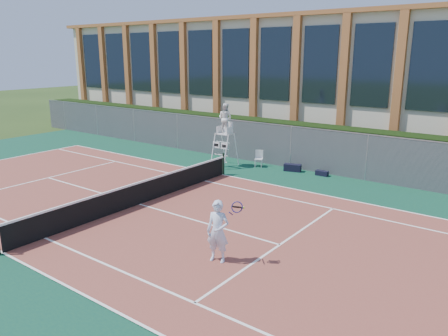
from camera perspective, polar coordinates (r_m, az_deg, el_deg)
The scene contains 12 objects.
ground at distance 17.77m, azimuth -10.99°, elevation -4.75°, with size 120.00×120.00×0.00m, color #233814.
apron at distance 18.41m, azimuth -8.70°, elevation -3.93°, with size 36.00×20.00×0.01m, color #0D3C2E.
tennis_court at distance 17.77m, azimuth -11.00°, elevation -4.69°, with size 23.77×10.97×0.02m, color brown.
tennis_net at distance 17.60m, azimuth -11.08°, elevation -3.10°, with size 0.10×11.30×1.10m.
fence at distance 24.04m, azimuth 4.50°, elevation 3.30°, with size 40.00×0.06×2.20m, color #595E60, non-canonical shape.
hedge at distance 25.05m, azimuth 5.98°, elevation 3.72°, with size 40.00×1.40×2.20m, color black.
building at distance 31.74m, azimuth 13.67°, elevation 11.24°, with size 45.00×10.60×8.22m.
umpire_chair at distance 22.91m, azimuth 0.16°, elevation 6.28°, with size 0.95×1.46×3.40m.
plastic_chair at distance 23.25m, azimuth 4.59°, elevation 1.45°, with size 0.54×0.54×0.88m.
sports_bag_near at distance 22.57m, azimuth 8.94°, elevation 0.05°, with size 0.86×0.34×0.37m, color black.
sports_bag_far at distance 22.04m, azimuth 12.67°, elevation -0.66°, with size 0.62×0.27×0.25m, color black.
tennis_player at distance 12.53m, azimuth -0.79°, elevation -8.26°, with size 1.06×0.76×1.83m.
Camera 1 is at (12.54, -11.16, 5.83)m, focal length 35.00 mm.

